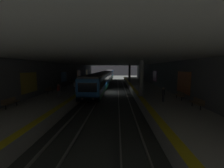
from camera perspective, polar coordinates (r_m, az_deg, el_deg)
name	(u,v)px	position (r m, az deg, el deg)	size (l,w,h in m)	color
ground_plane	(111,92)	(27.44, -0.55, -3.29)	(120.00, 120.00, 0.00)	#383A38
track_left	(122,92)	(27.41, 4.06, -3.15)	(60.00, 1.53, 0.16)	gray
track_right	(99,92)	(27.61, -5.12, -3.09)	(60.00, 1.53, 0.16)	gray
platform_left	(145,90)	(27.83, 13.06, -2.23)	(60.00, 5.30, 1.06)	#B7B2A8
platform_right	(77,89)	(28.42, -13.86, -2.07)	(60.00, 5.30, 1.06)	#B7B2A8
wall_left	(160,78)	(28.29, 18.95, 2.37)	(60.00, 0.56, 5.60)	slate
wall_right	(62,78)	(29.16, -19.45, 2.46)	(60.00, 0.56, 5.60)	slate
ceiling_slab	(111,62)	(27.06, -0.56, 8.90)	(60.00, 19.40, 0.40)	beige
pillar_near	(141,78)	(18.51, 11.72, 2.19)	(0.56, 0.56, 4.55)	gray
pillar_far	(130,73)	(35.74, 7.10, 4.31)	(0.56, 0.56, 4.55)	gray
metro_train	(106,76)	(45.22, -2.27, 3.16)	(57.80, 2.83, 3.49)	#19569E
bench_left_near	(197,102)	(15.02, 31.23, -6.37)	(1.70, 0.47, 0.86)	#262628
bench_left_mid	(180,95)	(18.19, 25.70, -3.95)	(1.70, 0.47, 0.86)	#262628
bench_right_near	(10,102)	(16.02, -35.88, -5.91)	(1.70, 0.47, 0.86)	#262628
bench_right_mid	(49,90)	(22.28, -24.00, -2.05)	(1.70, 0.47, 0.86)	#262628
bench_right_far	(74,82)	(33.08, -15.11, 0.91)	(1.70, 0.47, 0.86)	#262628
person_waiting_near	(163,94)	(16.03, 20.01, -3.84)	(0.60, 0.22, 1.59)	#2D2D2D
person_walking_mid	(89,79)	(37.20, -9.14, 2.14)	(0.60, 0.22, 1.55)	#404040
person_standing_far	(74,86)	(22.25, -14.94, -0.90)	(0.60, 0.22, 1.56)	#363636
person_boarding	(58,90)	(18.42, -20.85, -2.36)	(0.60, 0.23, 1.69)	#434343
trash_bin	(60,88)	(23.85, -20.25, -1.60)	(0.44, 0.44, 0.85)	#595B5E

